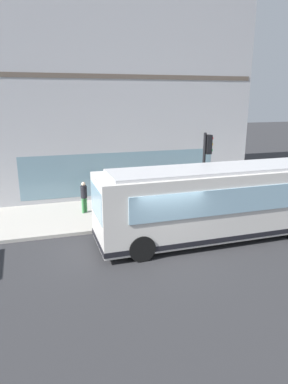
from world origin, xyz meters
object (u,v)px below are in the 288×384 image
at_px(pedestrian_walking_along_curb, 176,182).
at_px(pedestrian_near_building_entrance, 84,195).
at_px(city_bus_nearside, 215,203).
at_px(traffic_light_near_corner, 206,159).
at_px(fire_hydrant, 139,196).
at_px(newspaper_vending_box, 150,210).

height_order(pedestrian_walking_along_curb, pedestrian_near_building_entrance, pedestrian_walking_along_curb).
relative_size(city_bus_nearside, traffic_light_near_corner, 2.47).
relative_size(traffic_light_near_corner, pedestrian_near_building_entrance, 2.55).
relative_size(city_bus_nearside, pedestrian_near_building_entrance, 6.30).
bearing_deg(fire_hydrant, pedestrian_near_building_entrance, 105.05).
bearing_deg(city_bus_nearside, newspaper_vending_box, 37.97).
xyz_separation_m(city_bus_nearside, newspaper_vending_box, (2.61, 2.04, -0.95)).
distance_m(traffic_light_near_corner, newspaper_vending_box, 3.61).
bearing_deg(pedestrian_walking_along_curb, traffic_light_near_corner, -172.32).
xyz_separation_m(city_bus_nearside, traffic_light_near_corner, (2.26, -0.65, 1.44)).
height_order(pedestrian_near_building_entrance, newspaper_vending_box, pedestrian_near_building_entrance).
bearing_deg(traffic_light_near_corner, pedestrian_near_building_entrance, 68.77).
bearing_deg(newspaper_vending_box, fire_hydrant, -4.96).
bearing_deg(pedestrian_near_building_entrance, city_bus_nearside, -131.89).
height_order(traffic_light_near_corner, pedestrian_near_building_entrance, traffic_light_near_corner).
xyz_separation_m(fire_hydrant, newspaper_vending_box, (-2.66, 0.23, 0.09)).
distance_m(pedestrian_walking_along_curb, newspaper_vending_box, 3.43).
distance_m(traffic_light_near_corner, pedestrian_near_building_entrance, 6.30).
distance_m(pedestrian_near_building_entrance, newspaper_vending_box, 3.45).
bearing_deg(city_bus_nearside, traffic_light_near_corner, -16.13).
relative_size(pedestrian_walking_along_curb, newspaper_vending_box, 2.02).
bearing_deg(pedestrian_near_building_entrance, fire_hydrant, -74.95).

